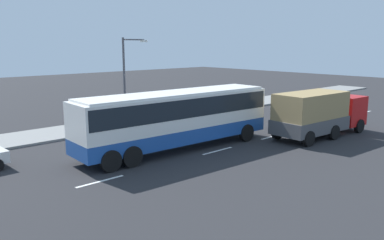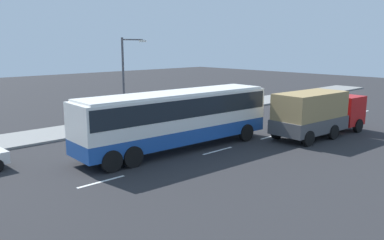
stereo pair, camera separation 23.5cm
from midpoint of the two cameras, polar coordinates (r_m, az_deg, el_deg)
The scene contains 7 objects.
ground_plane at distance 23.40m, azimuth -2.09°, elevation -4.21°, with size 120.00×120.00×0.00m, color #28282B.
sidewalk_curb at distance 30.25m, azimuth -12.85°, elevation -0.83°, with size 80.00×4.00×0.15m, color gray.
lane_centreline at distance 22.46m, azimuth 2.04°, elevation -4.85°, with size 40.48×0.16×0.01m.
coach_bus at distance 22.84m, azimuth -2.47°, elevation 0.87°, with size 12.58×3.29×3.41m.
cargo_truck at distance 27.62m, azimuth 17.67°, elevation 1.10°, with size 7.88×3.11×3.04m.
pedestrian_near_curb at distance 35.52m, azimuth 0.21°, elevation 2.77°, with size 0.32×0.32×1.56m.
street_lamp at distance 29.00m, azimuth -9.78°, elevation 6.47°, with size 2.12×0.24×6.44m.
Camera 2 is at (-14.85, -17.00, 6.15)m, focal length 36.69 mm.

